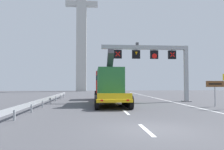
# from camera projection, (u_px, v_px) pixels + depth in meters

# --- Properties ---
(ground) EXTENTS (112.00, 112.00, 0.00)m
(ground) POSITION_uv_depth(u_px,v_px,m) (153.00, 130.00, 9.57)
(ground) COLOR #4C4C51
(lane_markings) EXTENTS (0.20, 55.97, 0.01)m
(lane_markings) POSITION_uv_depth(u_px,v_px,m) (110.00, 98.00, 30.14)
(lane_markings) COLOR silver
(lane_markings) RESTS_ON ground
(edge_line_right) EXTENTS (0.20, 63.00, 0.01)m
(edge_line_right) POSITION_uv_depth(u_px,v_px,m) (180.00, 104.00, 22.05)
(edge_line_right) COLOR silver
(edge_line_right) RESTS_ON ground
(overhead_lane_gantry) EXTENTS (10.27, 0.90, 6.74)m
(overhead_lane_gantry) POSITION_uv_depth(u_px,v_px,m) (156.00, 57.00, 24.79)
(overhead_lane_gantry) COLOR #9EA0A5
(overhead_lane_gantry) RESTS_ON ground
(heavy_haul_truck_yellow) EXTENTS (3.03, 14.06, 5.30)m
(heavy_haul_truck_yellow) POSITION_uv_depth(u_px,v_px,m) (108.00, 84.00, 24.39)
(heavy_haul_truck_yellow) COLOR yellow
(heavy_haul_truck_yellow) RESTS_ON ground
(tourist_info_sign_brown) EXTENTS (1.69, 0.15, 2.29)m
(tourist_info_sign_brown) POSITION_uv_depth(u_px,v_px,m) (215.00, 87.00, 19.40)
(tourist_info_sign_brown) COLOR #9EA0A5
(tourist_info_sign_brown) RESTS_ON ground
(guardrail_left) EXTENTS (0.13, 26.59, 0.76)m
(guardrail_left) POSITION_uv_depth(u_px,v_px,m) (46.00, 100.00, 20.24)
(guardrail_left) COLOR #999EA3
(guardrail_left) RESTS_ON ground
(bridge_pylon_distant) EXTENTS (9.00, 2.00, 39.80)m
(bridge_pylon_distant) POSITION_uv_depth(u_px,v_px,m) (82.00, 19.00, 61.11)
(bridge_pylon_distant) COLOR #B7B7B2
(bridge_pylon_distant) RESTS_ON ground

